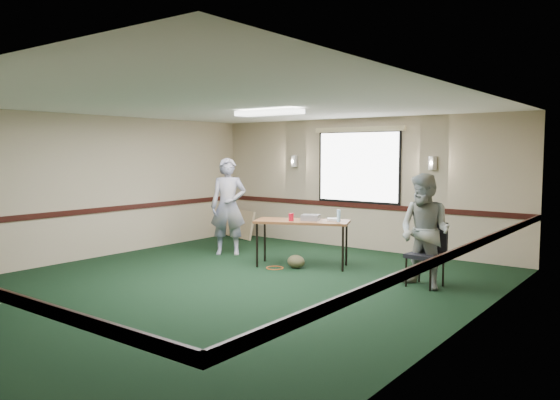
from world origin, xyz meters
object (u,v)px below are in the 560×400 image
Objects in this scene: conference_chair at (428,249)px; person_right at (425,231)px; projector at (311,218)px; person_left at (228,206)px; folding_table at (302,224)px.

person_right reaches higher than conference_chair.
projector is 2.21m from person_right.
projector is at bearing -35.59° from person_left.
projector is (0.12, 0.08, 0.11)m from folding_table.
folding_table is 1.82m from person_left.
person_right reaches higher than folding_table.
person_left is (-4.11, 0.06, 0.38)m from conference_chair.
person_left is 1.12× the size of person_right.
conference_chair is 4.13m from person_left.
person_right is at bearing -79.29° from conference_chair.
person_left is at bearing 159.37° from projector.
folding_table is 2.33m from person_right.
person_left reaches higher than projector.
person_right is at bearing -28.04° from folding_table.
person_left is (-1.81, 0.07, 0.19)m from folding_table.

